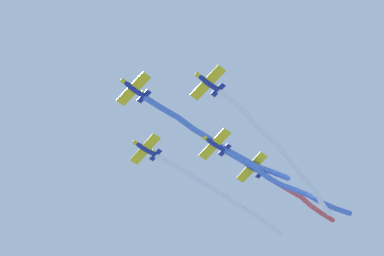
# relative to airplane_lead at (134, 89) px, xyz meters

# --- Properties ---
(airplane_lead) EXTENTS (7.02, 5.22, 1.77)m
(airplane_lead) POSITION_rel_airplane_lead_xyz_m (0.00, 0.00, 0.00)
(airplane_lead) COLOR navy
(smoke_trail_lead) EXTENTS (6.00, 29.71, 1.79)m
(smoke_trail_lead) POSITION_rel_airplane_lead_xyz_m (1.95, 17.01, -0.10)
(smoke_trail_lead) COLOR #4C75DB
(airplane_left_wing) EXTENTS (7.06, 5.27, 1.77)m
(airplane_left_wing) POSITION_rel_airplane_lead_xyz_m (9.08, 7.71, -0.40)
(airplane_left_wing) COLOR navy
(smoke_trail_left_wing) EXTENTS (5.13, 32.00, 2.84)m
(smoke_trail_left_wing) POSITION_rel_airplane_lead_xyz_m (8.19, 25.85, -1.46)
(smoke_trail_left_wing) COLOR white
(airplane_right_wing) EXTENTS (7.11, 5.33, 1.77)m
(airplane_right_wing) POSITION_rel_airplane_lead_xyz_m (-7.72, 9.09, 0.30)
(airplane_right_wing) COLOR navy
(smoke_trail_right_wing) EXTENTS (2.55, 32.05, 4.37)m
(smoke_trail_right_wing) POSITION_rel_airplane_lead_xyz_m (-6.56, 27.12, 1.59)
(smoke_trail_right_wing) COLOR white
(airplane_slot) EXTENTS (7.11, 5.34, 1.77)m
(airplane_slot) POSITION_rel_airplane_lead_xyz_m (1.37, 16.79, -0.20)
(airplane_slot) COLOR navy
(smoke_trail_slot) EXTENTS (7.12, 26.28, 2.23)m
(smoke_trail_slot) POSITION_rel_airplane_lead_xyz_m (4.30, 32.02, -0.95)
(smoke_trail_slot) COLOR #4C75DB
(airplane_trail) EXTENTS (7.14, 5.38, 1.77)m
(airplane_trail) POSITION_rel_airplane_lead_xyz_m (2.05, 25.19, 0.40)
(airplane_trail) COLOR navy
(smoke_trail_trail) EXTENTS (2.16, 19.18, 2.51)m
(smoke_trail_trail) POSITION_rel_airplane_lead_xyz_m (2.98, 36.84, 0.92)
(smoke_trail_trail) COLOR #DB4C4C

